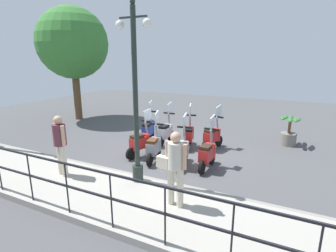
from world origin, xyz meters
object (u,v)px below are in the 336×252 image
object	(u,v)px
pedestrian_distant	(60,141)
tree_large	(73,43)
scooter_near_2	(154,147)
scooter_far_1	(189,135)
scooter_near_1	(182,151)
scooter_near_3	(141,142)
lamp_post_near	(136,108)
scooter_near_0	(207,153)
scooter_far_2	(166,132)
potted_palm	(289,133)
scooter_far_3	(148,129)
pedestrian_with_bag	(175,163)
scooter_far_0	(212,136)

from	to	relation	value
pedestrian_distant	tree_large	xyz separation A→B (m)	(5.57, 4.90, 2.73)
scooter_near_2	scooter_far_1	bearing A→B (deg)	-26.74
scooter_near_1	scooter_near_3	world-z (taller)	same
lamp_post_near	scooter_near_0	bearing A→B (deg)	-35.20
scooter_near_0	scooter_far_2	xyz separation A→B (m)	(1.48, 2.08, 0.00)
lamp_post_near	tree_large	bearing A→B (deg)	53.91
tree_large	scooter_near_2	size ratio (longest dim) A/B	3.62
potted_palm	scooter_far_1	xyz separation A→B (m)	(-1.88, 3.19, 0.04)
potted_palm	scooter_far_3	distance (m)	5.20
scooter_far_1	pedestrian_distant	bearing A→B (deg)	136.77
scooter_near_2	scooter_far_2	bearing A→B (deg)	3.61
pedestrian_with_bag	scooter_far_1	size ratio (longest dim) A/B	1.03
scooter_far_2	scooter_far_0	bearing A→B (deg)	-82.23
scooter_near_1	scooter_far_0	xyz separation A→B (m)	(1.84, -0.38, 0.00)
potted_palm	scooter_near_2	bearing A→B (deg)	134.18
potted_palm	tree_large	bearing A→B (deg)	91.01
tree_large	scooter_near_3	xyz separation A→B (m)	(-3.21, -5.82, -3.33)
pedestrian_with_bag	scooter_far_3	bearing A→B (deg)	43.43
potted_palm	scooter_near_1	distance (m)	4.49
pedestrian_distant	potted_palm	size ratio (longest dim) A/B	1.50
scooter_far_0	scooter_near_2	bearing A→B (deg)	162.47
potted_palm	scooter_far_2	bearing A→B (deg)	115.09
pedestrian_distant	scooter_near_0	size ratio (longest dim) A/B	1.03
scooter_far_0	scooter_far_3	size ratio (longest dim) A/B	1.00
scooter_far_3	tree_large	bearing A→B (deg)	60.55
lamp_post_near	scooter_near_1	xyz separation A→B (m)	(1.62, -0.50, -1.52)
scooter_far_1	scooter_far_2	xyz separation A→B (m)	(-0.03, 0.91, 0.00)
scooter_near_2	scooter_far_3	distance (m)	2.01
potted_palm	scooter_far_1	size ratio (longest dim) A/B	0.69
pedestrian_distant	scooter_near_2	distance (m)	2.72
tree_large	scooter_far_3	bearing A→B (deg)	-108.39
tree_large	pedestrian_with_bag	bearing A→B (deg)	-124.58
pedestrian_with_bag	scooter_far_0	bearing A→B (deg)	12.58
scooter_far_2	scooter_near_3	bearing A→B (deg)	173.89
pedestrian_with_bag	scooter_far_3	xyz separation A→B (m)	(3.85, 2.87, -0.60)
pedestrian_distant	scooter_far_0	world-z (taller)	pedestrian_distant
tree_large	pedestrian_distant	bearing A→B (deg)	-138.66
scooter_near_1	scooter_far_3	size ratio (longest dim) A/B	1.00
scooter_near_3	scooter_far_3	bearing A→B (deg)	37.77
scooter_near_1	scooter_far_2	size ratio (longest dim) A/B	1.00
scooter_near_3	scooter_far_0	xyz separation A→B (m)	(1.69, -1.89, 0.00)
pedestrian_distant	scooter_far_2	bearing A→B (deg)	-179.28
pedestrian_distant	scooter_far_0	bearing A→B (deg)	161.92
scooter_far_0	scooter_far_2	xyz separation A→B (m)	(-0.22, 1.71, 0.00)
tree_large	scooter_far_0	size ratio (longest dim) A/B	3.62
pedestrian_with_bag	scooter_near_1	world-z (taller)	pedestrian_with_bag
scooter_near_0	scooter_near_3	distance (m)	2.25
pedestrian_with_bag	potted_palm	world-z (taller)	pedestrian_with_bag
scooter_far_0	pedestrian_distant	bearing A→B (deg)	162.32
scooter_far_3	scooter_near_1	bearing A→B (deg)	-138.89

